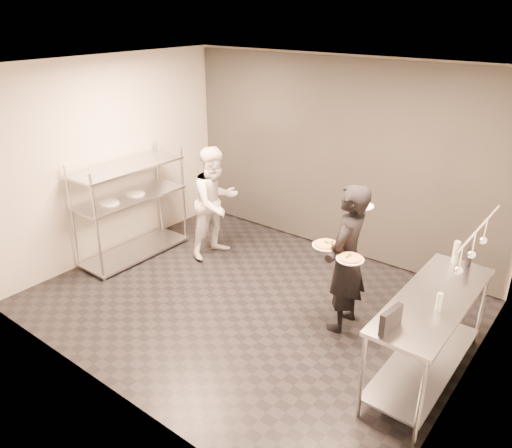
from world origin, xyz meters
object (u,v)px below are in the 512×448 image
Objects in this scene: chef at (215,203)px; bottle_dark at (469,257)px; pass_rack at (131,206)px; bottle_green at (456,252)px; waiter at (347,259)px; pizza_plate_far at (350,258)px; prep_counter at (430,324)px; salad_plate at (362,204)px; pizza_plate_near at (326,245)px; pos_monitor at (391,320)px; bottle_clear at (439,302)px.

chef reaches higher than bottle_dark.
pass_rack reaches higher than bottle_green.
waiter reaches higher than pizza_plate_far.
pass_rack is 0.99× the size of chef.
waiter is (-1.06, 0.29, 0.23)m from prep_counter.
bottle_dark is at bearing 38.96° from pizza_plate_far.
pizza_plate_near is at bearing -104.95° from salad_plate.
bottle_green is at bearing 95.49° from pos_monitor.
bottle_dark reaches higher than pos_monitor.
waiter is at bearing -93.63° from chef.
waiter reaches higher than pizza_plate_near.
pizza_plate_near is 0.62m from salad_plate.
salad_plate reaches higher than pizza_plate_far.
waiter reaches higher than chef.
pizza_plate_far is 1.12m from bottle_green.
salad_plate is 0.94× the size of pos_monitor.
pizza_plate_near is 1.39m from pos_monitor.
waiter is 0.30m from pizza_plate_near.
prep_counter is 0.83m from pos_monitor.
pizza_plate_far is 1.18× the size of bottle_green.
salad_plate is at bearing 108.49° from pizza_plate_far.
prep_counter is at bearing -93.96° from bottle_dark.
bottle_green is at bearing -81.64° from chef.
pos_monitor reaches higher than pizza_plate_near.
pizza_plate_far is 1.08m from pos_monitor.
chef is at bearing 39.24° from pass_rack.
salad_plate is 1.49m from bottle_clear.
pizza_plate_near is 0.35m from pizza_plate_far.
bottle_dark reaches higher than pizza_plate_near.
bottle_clear is at bearing -97.58° from chef.
pizza_plate_near is 1.45m from bottle_dark.
pizza_plate_near is 1.33m from bottle_green.
bottle_clear is (1.19, -0.82, -0.38)m from salad_plate.
bottle_dark is at bearing 0.00° from bottle_green.
prep_counter is 0.90m from bottle_green.
pizza_plate_near is 1.24× the size of bottle_green.
bottle_green reaches higher than bottle_dark.
bottle_clear is (0.99, -0.22, -0.02)m from pizza_plate_far.
pos_monitor reaches higher than bottle_clear.
prep_counter is 1.30m from pizza_plate_near.
chef is (0.93, 0.76, 0.04)m from pass_rack.
salad_plate is (2.31, -0.13, 0.57)m from chef.
bottle_clear is (4.43, -0.19, 0.24)m from pass_rack.
pass_rack is 9.30× the size of bottle_clear.
prep_counter is 8.73× the size of bottle_dark.
pass_rack is 1.20m from chef.
pizza_plate_far is 1.38× the size of bottle_dark.
bottle_dark reaches higher than pizza_plate_far.
bottle_green is at bearing 99.95° from bottle_clear.
salad_plate is at bearing -170.34° from bottle_green.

